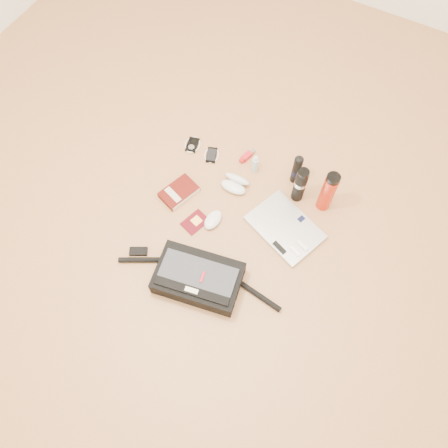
% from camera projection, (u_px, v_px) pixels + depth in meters
% --- Properties ---
extents(ground, '(4.00, 4.00, 0.00)m').
position_uv_depth(ground, '(225.00, 238.00, 2.20)').
color(ground, '#AB7547').
rests_on(ground, ground).
extents(messenger_bag, '(0.81, 0.32, 0.11)m').
position_uv_depth(messenger_bag, '(198.00, 278.00, 2.05)').
color(messenger_bag, black).
rests_on(messenger_bag, ground).
extents(laptop, '(0.42, 0.36, 0.03)m').
position_uv_depth(laptop, '(285.00, 228.00, 2.21)').
color(laptop, '#B4B3B6').
rests_on(laptop, ground).
extents(book, '(0.18, 0.22, 0.04)m').
position_uv_depth(book, '(179.00, 192.00, 2.30)').
color(book, '#450C07').
rests_on(book, ground).
extents(passport, '(0.13, 0.15, 0.01)m').
position_uv_depth(passport, '(195.00, 222.00, 2.24)').
color(passport, '#4B040D').
rests_on(passport, ground).
extents(mouse, '(0.08, 0.13, 0.04)m').
position_uv_depth(mouse, '(213.00, 220.00, 2.22)').
color(mouse, silver).
rests_on(mouse, ground).
extents(sunglasses_case, '(0.14, 0.12, 0.08)m').
position_uv_depth(sunglasses_case, '(235.00, 183.00, 2.31)').
color(sunglasses_case, silver).
rests_on(sunglasses_case, ground).
extents(ipod, '(0.11, 0.11, 0.01)m').
position_uv_depth(ipod, '(192.00, 145.00, 2.45)').
color(ipod, black).
rests_on(ipod, ground).
extents(phone, '(0.11, 0.11, 0.01)m').
position_uv_depth(phone, '(212.00, 155.00, 2.42)').
color(phone, black).
rests_on(phone, ground).
extents(inhaler, '(0.05, 0.11, 0.03)m').
position_uv_depth(inhaler, '(247.00, 156.00, 2.41)').
color(inhaler, '#B41821').
rests_on(inhaler, ground).
extents(spray_bottle, '(0.04, 0.04, 0.13)m').
position_uv_depth(spray_bottle, '(255.00, 164.00, 2.33)').
color(spray_bottle, '#A8CDE0').
rests_on(spray_bottle, ground).
extents(aerosol_can, '(0.06, 0.06, 0.20)m').
position_uv_depth(aerosol_can, '(297.00, 169.00, 2.27)').
color(aerosol_can, black).
rests_on(aerosol_can, ground).
extents(thermos_black, '(0.06, 0.06, 0.24)m').
position_uv_depth(thermos_black, '(300.00, 185.00, 2.20)').
color(thermos_black, black).
rests_on(thermos_black, ground).
extents(thermos_red, '(0.09, 0.09, 0.27)m').
position_uv_depth(thermos_red, '(328.00, 192.00, 2.16)').
color(thermos_red, '#B6230E').
rests_on(thermos_red, ground).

